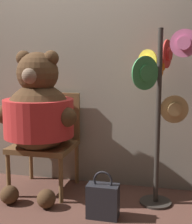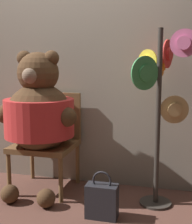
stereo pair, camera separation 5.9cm
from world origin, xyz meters
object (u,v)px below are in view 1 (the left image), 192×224
(chair, at_px, (47,137))
(teddy_bear, at_px, (38,113))
(hat_display_rack, at_px, (161,97))
(handbag_on_ground, at_px, (103,200))

(chair, xyz_separation_m, teddy_bear, (-0.01, -0.18, 0.27))
(hat_display_rack, bearing_deg, handbag_on_ground, -137.47)
(teddy_bear, distance_m, hat_display_rack, 1.12)
(teddy_bear, bearing_deg, handbag_on_ground, -25.76)
(chair, relative_size, hat_display_rack, 0.62)
(chair, height_order, handbag_on_ground, chair)
(teddy_bear, bearing_deg, chair, 87.81)
(chair, height_order, hat_display_rack, hat_display_rack)
(handbag_on_ground, bearing_deg, teddy_bear, 154.24)
(chair, height_order, teddy_bear, teddy_bear)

